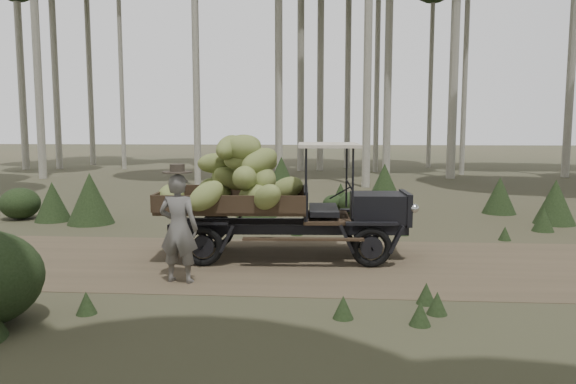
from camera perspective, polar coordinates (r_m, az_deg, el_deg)
name	(u,v)px	position (r m, az deg, el deg)	size (l,w,h in m)	color
ground	(394,265)	(10.10, 10.68, -7.31)	(120.00, 120.00, 0.00)	#473D2B
dirt_track	(394,265)	(10.10, 10.68, -7.29)	(70.00, 4.00, 0.01)	brown
banana_truck	(261,186)	(10.34, -2.81, 0.58)	(4.72, 2.39, 2.34)	black
farmer	(179,227)	(8.85, -11.05, -3.51)	(0.67, 0.51, 1.85)	#5F5C57
undergrowth	(399,240)	(9.50, 11.17, -4.84)	(24.75, 23.63, 1.40)	#233319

